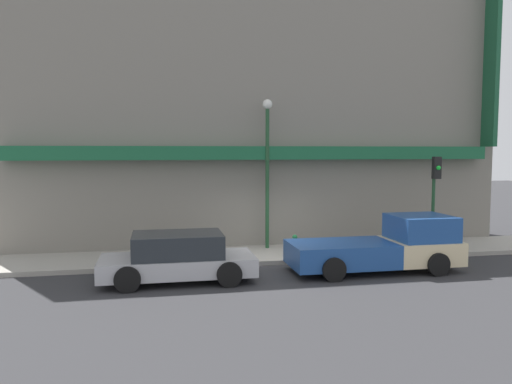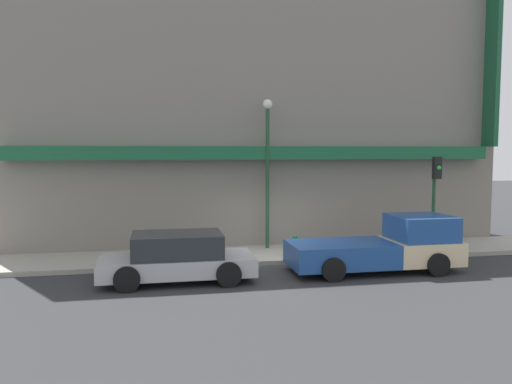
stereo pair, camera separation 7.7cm
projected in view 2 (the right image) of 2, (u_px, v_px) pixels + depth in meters
ground_plane at (279, 265)px, 16.52m from camera, size 80.00×80.00×0.00m
sidewalk at (270, 254)px, 17.88m from camera, size 36.00×2.80×0.16m
building at (255, 99)px, 20.23m from camera, size 19.80×3.80×11.77m
pickup_truck at (385, 247)px, 15.72m from camera, size 5.36×2.14×1.73m
parked_car at (177, 257)px, 14.49m from camera, size 4.44×2.10×1.40m
fire_hydrant at (295, 245)px, 17.32m from camera, size 0.19×0.19×0.73m
street_lamp at (268, 156)px, 18.39m from camera, size 0.36×0.36×5.51m
traffic_light at (435, 186)px, 17.99m from camera, size 0.28×0.42×3.42m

